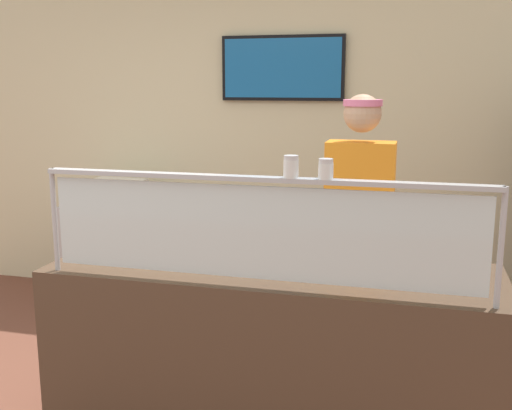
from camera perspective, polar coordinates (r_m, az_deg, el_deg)
ground_plane at (r=3.89m, az=3.77°, el=-16.60°), size 12.00×12.00×0.00m
shop_rear_unit at (r=4.93m, az=7.29°, el=5.86°), size 6.55×0.13×2.70m
serving_counter at (r=3.11m, az=1.48°, el=-14.30°), size 2.15×0.70×0.95m
sneeze_guard at (r=2.58m, az=0.06°, el=-1.31°), size 1.97×0.06×0.48m
pizza_tray at (r=2.94m, az=5.61°, el=-5.58°), size 0.44×0.44×0.04m
pizza_server at (r=2.91m, az=6.49°, el=-5.33°), size 0.14×0.29×0.01m
parmesan_shaker at (r=2.51m, az=3.29°, el=3.46°), size 0.06×0.06×0.09m
pepper_flake_shaker at (r=2.49m, az=6.53°, el=3.24°), size 0.06×0.06×0.08m
worker_figure at (r=3.52m, az=9.61°, el=-2.19°), size 0.41×0.50×1.76m
prep_shelf at (r=5.17m, az=-13.01°, el=-4.56°), size 0.70×0.55×0.87m
pizza_box_stack at (r=5.05m, az=-13.26°, el=1.16°), size 0.48×0.47×0.18m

